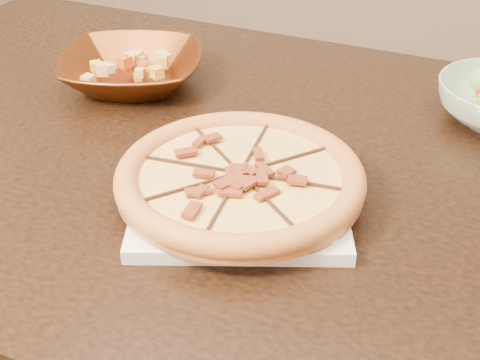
{
  "coord_description": "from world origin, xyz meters",
  "views": [
    {
      "loc": [
        0.12,
        -0.84,
        1.24
      ],
      "look_at": [
        -0.09,
        -0.17,
        0.78
      ],
      "focal_mm": 50.0,
      "sensor_mm": 36.0,
      "label": 1
    }
  ],
  "objects": [
    {
      "name": "pizza",
      "position": [
        -0.09,
        -0.17,
        0.78
      ],
      "size": [
        0.32,
        0.32,
        0.03
      ],
      "color": "#D27745",
      "rests_on": "plate"
    },
    {
      "name": "dining_table",
      "position": [
        -0.18,
        -0.04,
        0.65
      ],
      "size": [
        1.48,
        1.05,
        0.75
      ],
      "color": "black",
      "rests_on": "floor"
    },
    {
      "name": "plate",
      "position": [
        -0.09,
        -0.17,
        0.76
      ],
      "size": [
        0.33,
        0.33,
        0.02
      ],
      "color": "white",
      "rests_on": "dining_table"
    },
    {
      "name": "mixed_dish",
      "position": [
        -0.37,
        0.1,
        0.82
      ],
      "size": [
        0.12,
        0.12,
        0.03
      ],
      "color": "#E0B078",
      "rests_on": "bronze_bowl"
    },
    {
      "name": "bronze_bowl",
      "position": [
        -0.37,
        0.1,
        0.78
      ],
      "size": [
        0.29,
        0.29,
        0.06
      ],
      "primitive_type": "imported",
      "rotation": [
        0.0,
        0.0,
        0.27
      ],
      "color": "brown",
      "rests_on": "dining_table"
    }
  ]
}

